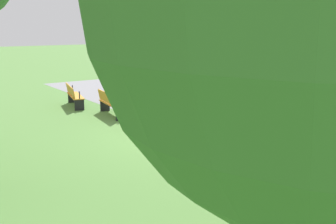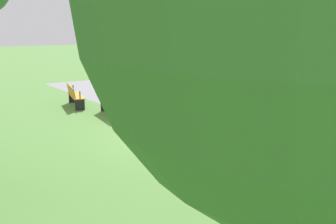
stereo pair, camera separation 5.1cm
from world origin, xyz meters
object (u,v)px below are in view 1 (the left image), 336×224
object	(u,v)px
lamp_post	(135,44)
bench_0	(74,95)
bench_3	(201,130)
bench_4	(265,156)
bench_1	(111,103)
bench_2	(152,114)

from	to	relation	value
lamp_post	bench_0	bearing A→B (deg)	-118.49
bench_3	bench_0	bearing A→B (deg)	-177.40
bench_4	lamp_post	distance (m)	9.08
bench_1	bench_3	world-z (taller)	same
bench_0	bench_1	size ratio (longest dim) A/B	1.01
bench_0	bench_2	size ratio (longest dim) A/B	1.02
lamp_post	bench_3	bearing A→B (deg)	-14.53
bench_2	lamp_post	distance (m)	4.53
bench_0	bench_3	world-z (taller)	same
bench_0	bench_2	world-z (taller)	same
bench_1	bench_2	world-z (taller)	same
bench_0	bench_2	distance (m)	4.96
bench_3	lamp_post	bearing A→B (deg)	162.85
bench_2	bench_4	world-z (taller)	same
bench_0	bench_2	bearing A→B (deg)	20.94
bench_3	lamp_post	xyz separation A→B (m)	(-6.17, 1.60, 2.09)
bench_2	bench_3	xyz separation A→B (m)	(2.48, 0.00, 0.00)
bench_0	bench_4	world-z (taller)	same
bench_3	bench_2	bearing A→B (deg)	177.38
bench_1	bench_2	bearing A→B (deg)	13.08
bench_3	bench_4	world-z (taller)	same
bench_1	lamp_post	world-z (taller)	lamp_post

